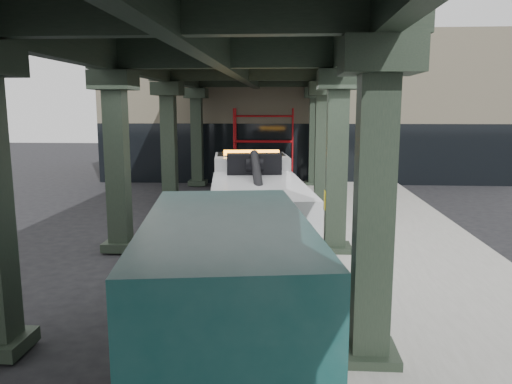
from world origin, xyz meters
The scene contains 8 objects.
ground centered at (0.00, 0.00, 0.00)m, with size 90.00×90.00×0.00m, color black.
sidewalk centered at (4.50, 2.00, 0.07)m, with size 5.00×40.00×0.15m, color gray.
lane_stripe centered at (1.70, 2.00, 0.01)m, with size 0.12×38.00×0.01m, color silver.
viaduct centered at (-0.40, 2.00, 5.46)m, with size 7.40×32.00×6.40m.
building centered at (2.00, 20.00, 4.00)m, with size 22.00×10.00×8.00m, color #C6B793.
scaffolding centered at (0.00, 14.64, 2.11)m, with size 3.08×0.88×4.00m.
tow_truck centered at (0.33, 3.02, 1.36)m, with size 3.38×8.74×2.80m.
towed_van centered at (0.41, -4.32, 1.34)m, with size 3.20×6.42×2.50m.
Camera 1 is at (1.33, -11.41, 4.03)m, focal length 35.00 mm.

